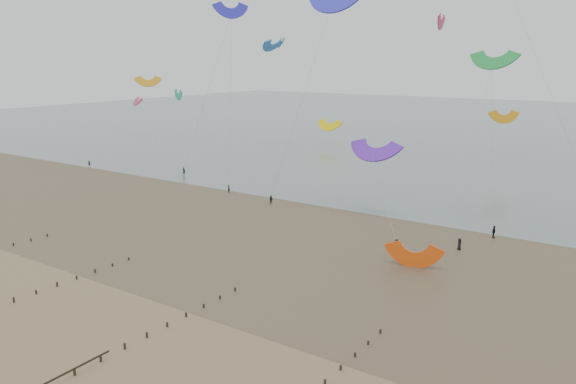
# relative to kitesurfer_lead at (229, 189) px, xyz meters

# --- Properties ---
(ground) EXTENTS (500.00, 500.00, 0.00)m
(ground) POSITION_rel_kitesurfer_lead_xyz_m (27.85, -48.90, -0.77)
(ground) COLOR brown
(ground) RESTS_ON ground
(sea_and_shore) EXTENTS (500.00, 665.00, 0.03)m
(sea_and_shore) POSITION_rel_kitesurfer_lead_xyz_m (23.77, -14.50, -0.76)
(sea_and_shore) COLOR #475654
(sea_and_shore) RESTS_ON ground
(kitesurfer_lead) EXTENTS (0.59, 0.41, 1.53)m
(kitesurfer_lead) POSITION_rel_kitesurfer_lead_xyz_m (0.00, 0.00, 0.00)
(kitesurfer_lead) COLOR black
(kitesurfer_lead) RESTS_ON ground
(kitesurfers) EXTENTS (154.50, 27.28, 1.89)m
(kitesurfers) POSITION_rel_kitesurfer_lead_xyz_m (45.70, -0.78, 0.10)
(kitesurfers) COLOR black
(kitesurfers) RESTS_ON ground
(grounded_kite) EXTENTS (7.09, 6.03, 3.43)m
(grounded_kite) POSITION_rel_kitesurfer_lead_xyz_m (45.71, -18.28, -0.77)
(grounded_kite) COLOR #EB500E
(grounded_kite) RESTS_ON ground
(kites_airborne) EXTENTS (250.58, 97.71, 37.47)m
(kites_airborne) POSITION_rel_kitesurfer_lead_xyz_m (22.89, 37.96, 19.21)
(kites_airborne) COLOR #A41D41
(kites_airborne) RESTS_ON ground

